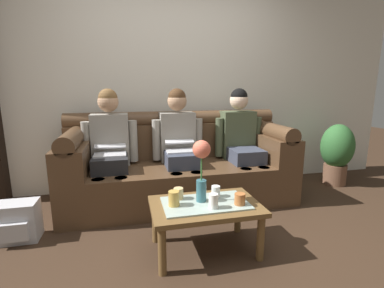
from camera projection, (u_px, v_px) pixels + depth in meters
name	position (u px, v px, depth m)	size (l,w,h in m)	color
ground_plane	(210.00, 260.00, 2.03)	(14.00, 14.00, 0.00)	#382619
back_wall_patterned	(170.00, 69.00, 3.36)	(6.00, 0.12, 2.90)	silver
couch	(179.00, 167.00, 3.07)	(2.40, 0.88, 0.96)	#513823
person_left	(110.00, 144.00, 2.85)	(0.56, 0.67, 1.22)	#232326
person_middle	(179.00, 141.00, 3.01)	(0.56, 0.67, 1.22)	#383D4C
person_right	(241.00, 138.00, 3.17)	(0.56, 0.67, 1.22)	#383D4C
coffee_table	(205.00, 210.00, 2.09)	(0.81, 0.52, 0.39)	brown
flower_vase	(201.00, 162.00, 2.04)	(0.13, 0.13, 0.47)	#336672
cup_near_left	(216.00, 191.00, 2.18)	(0.07, 0.07, 0.09)	white
cup_near_right	(178.00, 194.00, 2.13)	(0.07, 0.07, 0.09)	#DBB77A
cup_far_center	(213.00, 201.00, 1.97)	(0.07, 0.07, 0.11)	white
cup_far_left	(174.00, 198.00, 2.01)	(0.08, 0.08, 0.11)	gold
cup_far_right	(240.00, 199.00, 2.03)	(0.08, 0.08, 0.08)	#B26633
backpack_left	(18.00, 222.00, 2.26)	(0.31, 0.25, 0.32)	#B7B7BC
potted_plant	(337.00, 151.00, 3.54)	(0.40, 0.40, 0.78)	brown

